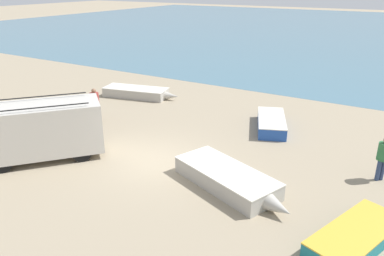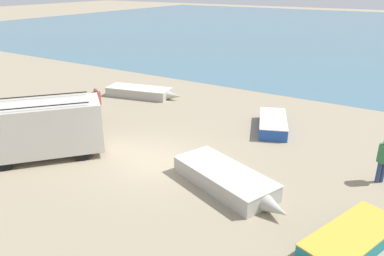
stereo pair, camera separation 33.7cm
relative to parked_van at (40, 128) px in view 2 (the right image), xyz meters
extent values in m
plane|color=gray|center=(4.39, 2.14, -1.28)|extent=(200.00, 200.00, 0.00)
cube|color=#477084|center=(4.39, 54.14, -1.28)|extent=(120.00, 80.00, 0.01)
cube|color=beige|center=(0.02, 0.02, 0.03)|extent=(4.69, 5.03, 2.06)
cylinder|color=black|center=(-0.29, -1.70, -0.89)|extent=(0.68, 0.75, 0.79)
cylinder|color=black|center=(-1.63, -0.56, -0.89)|extent=(0.68, 0.75, 0.79)
cylinder|color=black|center=(1.67, 0.61, -0.89)|extent=(0.68, 0.75, 0.79)
cylinder|color=black|center=(0.32, 1.74, -0.89)|extent=(0.68, 0.75, 0.79)
cylinder|color=black|center=(0.62, -0.49, 1.17)|extent=(2.62, 3.08, 0.05)
cylinder|color=black|center=(-0.58, 0.53, 1.17)|extent=(2.62, 3.08, 0.05)
cube|color=#1E757F|center=(12.25, 0.82, -1.06)|extent=(2.38, 3.61, 0.45)
cube|color=gold|center=(12.25, 0.82, -0.89)|extent=(1.21, 0.60, 0.05)
cube|color=gold|center=(12.25, 0.82, -0.81)|extent=(2.40, 3.65, 0.04)
cube|color=#ADA89E|center=(7.65, 1.89, -0.98)|extent=(4.35, 2.98, 0.61)
cone|color=#ADA89E|center=(9.95, 1.01, -0.98)|extent=(1.03, 0.85, 0.58)
cube|color=silver|center=(7.65, 1.89, -0.74)|extent=(0.73, 1.50, 0.05)
cube|color=silver|center=(7.65, 1.89, -0.66)|extent=(4.39, 3.01, 0.04)
cube|color=#ADA89E|center=(-2.31, 9.05, -1.01)|extent=(4.28, 2.34, 0.55)
cone|color=#ADA89E|center=(0.10, 9.60, -1.01)|extent=(0.99, 0.71, 0.53)
cube|color=silver|center=(-2.31, 9.05, -0.80)|extent=(0.50, 1.36, 0.05)
cube|color=silver|center=(-2.31, 9.05, -0.71)|extent=(4.32, 2.36, 0.04)
cube|color=#234CA3|center=(7.11, 8.18, -1.01)|extent=(2.44, 3.55, 0.56)
cone|color=#234CA3|center=(6.36, 10.05, -1.01)|extent=(0.76, 0.87, 0.53)
cube|color=silver|center=(7.11, 8.18, -0.79)|extent=(1.19, 0.63, 0.05)
cube|color=silver|center=(7.11, 8.18, -0.71)|extent=(2.47, 3.59, 0.04)
cylinder|color=navy|center=(12.47, 5.28, -0.86)|extent=(0.16, 0.16, 0.84)
cylinder|color=navy|center=(12.35, 5.16, -0.86)|extent=(0.16, 0.16, 0.84)
cylinder|color=#2D6B3D|center=(12.41, 5.22, -0.11)|extent=(0.45, 0.45, 0.66)
cylinder|color=#5B564C|center=(-1.27, 4.33, -0.85)|extent=(0.16, 0.16, 0.87)
cylinder|color=#5B564C|center=(-1.27, 4.51, -0.85)|extent=(0.16, 0.16, 0.87)
cylinder|color=#993833|center=(-1.27, 4.42, -0.07)|extent=(0.47, 0.47, 0.69)
sphere|color=#8C664C|center=(-1.27, 4.42, 0.39)|extent=(0.24, 0.24, 0.24)
camera|label=1|loc=(12.75, -9.03, 5.70)|focal=35.00mm
camera|label=2|loc=(13.03, -8.86, 5.70)|focal=35.00mm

